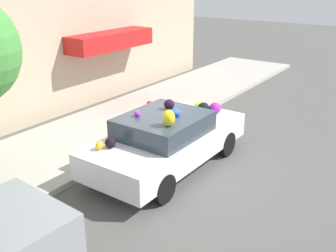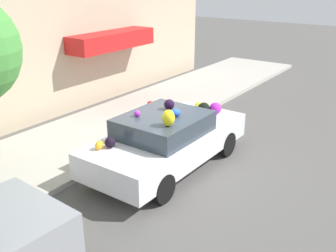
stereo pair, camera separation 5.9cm
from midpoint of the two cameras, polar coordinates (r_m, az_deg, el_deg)
The scene contains 5 objects.
ground_plane at distance 9.41m, azimuth -0.12°, elevation -5.71°, with size 60.00×60.00×0.00m, color #565451.
sidewalk_curb at distance 11.03m, azimuth -11.62°, elevation -1.60°, with size 24.00×3.20×0.13m.
building_facade at distance 12.20m, azimuth -19.06°, elevation 10.74°, with size 18.00×1.20×4.57m.
fire_hydrant at distance 11.49m, azimuth -2.43°, elevation 1.96°, with size 0.20×0.20×0.70m.
art_car at distance 9.07m, azimuth 0.16°, elevation -1.83°, with size 4.32×1.90×1.68m.
Camera 2 is at (-6.81, -4.89, 4.27)m, focal length 42.00 mm.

